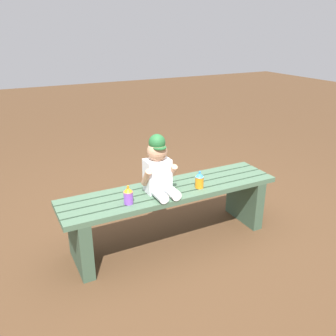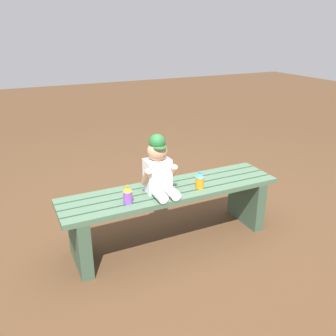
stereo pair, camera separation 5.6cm
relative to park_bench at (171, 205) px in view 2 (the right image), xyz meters
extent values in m
plane|color=#4C331E|center=(0.00, 0.00, -0.29)|extent=(16.00, 16.00, 0.00)
cube|color=#47664C|center=(0.00, -0.15, 0.12)|extent=(1.57, 0.08, 0.04)
cube|color=#47664C|center=(0.00, -0.05, 0.12)|extent=(1.57, 0.08, 0.04)
cube|color=#47664C|center=(0.00, 0.05, 0.12)|extent=(1.57, 0.08, 0.04)
cube|color=#47664C|center=(0.00, 0.15, 0.12)|extent=(1.57, 0.08, 0.04)
cube|color=#3C5641|center=(-0.67, 0.00, -0.09)|extent=(0.08, 0.37, 0.39)
cube|color=#3C5641|center=(0.67, 0.00, -0.09)|extent=(0.08, 0.37, 0.39)
cube|color=white|center=(-0.10, 0.01, 0.25)|extent=(0.17, 0.12, 0.23)
sphere|color=tan|center=(-0.10, 0.01, 0.42)|extent=(0.14, 0.14, 0.14)
cylinder|color=#266633|center=(-0.10, -0.03, 0.46)|extent=(0.09, 0.09, 0.01)
sphere|color=#266633|center=(-0.10, 0.01, 0.48)|extent=(0.11, 0.11, 0.11)
cylinder|color=white|center=(-0.15, -0.11, 0.17)|extent=(0.07, 0.16, 0.07)
cylinder|color=white|center=(-0.06, -0.11, 0.17)|extent=(0.07, 0.16, 0.07)
cylinder|color=tan|center=(-0.20, -0.02, 0.27)|extent=(0.04, 0.12, 0.14)
cylinder|color=tan|center=(-0.01, -0.02, 0.27)|extent=(0.04, 0.12, 0.14)
cylinder|color=#8C4CCC|center=(-0.35, -0.08, 0.18)|extent=(0.06, 0.06, 0.09)
cone|color=orange|center=(-0.35, -0.08, 0.23)|extent=(0.06, 0.06, 0.03)
cylinder|color=orange|center=(-0.35, -0.08, 0.25)|extent=(0.01, 0.01, 0.02)
cylinder|color=orange|center=(0.18, -0.08, 0.18)|extent=(0.06, 0.06, 0.09)
cone|color=#338CE5|center=(0.18, -0.08, 0.23)|extent=(0.06, 0.06, 0.03)
cylinder|color=#338CE5|center=(0.18, -0.08, 0.25)|extent=(0.01, 0.01, 0.02)
camera|label=1|loc=(-1.04, -1.99, 1.19)|focal=37.78mm
camera|label=2|loc=(-0.99, -2.02, 1.19)|focal=37.78mm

